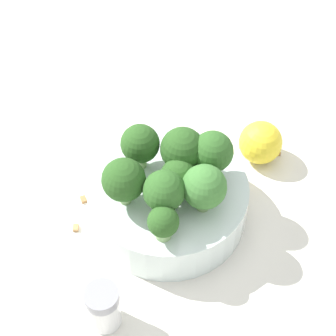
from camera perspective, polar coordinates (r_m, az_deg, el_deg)
ground_plane at (r=0.65m, az=0.00°, el=-4.66°), size 3.00×3.00×0.00m
bowl at (r=0.63m, az=0.00°, el=-3.32°), size 0.18×0.18×0.05m
broccoli_floret_0 at (r=0.56m, az=-0.40°, el=-2.50°), size 0.04×0.04×0.06m
broccoli_floret_1 at (r=0.56m, az=3.52°, el=-2.18°), size 0.05×0.05×0.06m
broccoli_floret_2 at (r=0.59m, az=1.77°, el=1.66°), size 0.05×0.05×0.06m
broccoli_floret_3 at (r=0.59m, az=4.54°, el=1.59°), size 0.04×0.04×0.06m
broccoli_floret_4 at (r=0.60m, az=-2.85°, el=2.42°), size 0.04×0.04×0.06m
broccoli_floret_5 at (r=0.55m, az=-0.49°, el=-5.59°), size 0.03×0.03×0.04m
broccoli_floret_6 at (r=0.57m, az=-4.52°, el=-1.26°), size 0.05×0.05×0.06m
broccoli_floret_7 at (r=0.58m, az=1.11°, el=-0.88°), size 0.04×0.04×0.05m
pepper_shaker at (r=0.56m, az=-6.57°, el=-13.86°), size 0.03×0.03×0.06m
lemon_wedge at (r=0.69m, az=9.38°, el=2.58°), size 0.05×0.05×0.05m
almond_crumb_0 at (r=0.72m, az=11.16°, el=1.52°), size 0.01×0.01×0.01m
almond_crumb_1 at (r=0.64m, az=-9.37°, el=-5.91°), size 0.01×0.01×0.01m
almond_crumb_2 at (r=0.66m, az=-8.60°, el=-3.06°), size 0.01×0.01×0.01m
almond_crumb_3 at (r=0.71m, az=3.18°, el=1.77°), size 0.01×0.01×0.01m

